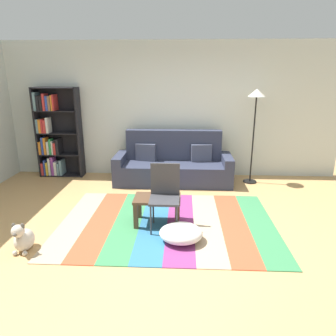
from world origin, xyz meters
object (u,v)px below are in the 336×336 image
(coffee_table, at_px, (157,203))
(pouf, at_px, (181,233))
(bookshelf, at_px, (54,135))
(dog, at_px, (23,239))
(couch, at_px, (173,165))
(folding_chair, at_px, (165,191))
(tv_remote, at_px, (161,197))
(standing_lamp, at_px, (256,105))

(coffee_table, relative_size, pouf, 1.17)
(bookshelf, bearing_deg, coffee_table, -42.77)
(dog, bearing_deg, couch, 56.96)
(folding_chair, bearing_deg, tv_remote, 179.34)
(couch, height_order, coffee_table, couch)
(bookshelf, height_order, folding_chair, bookshelf)
(couch, xyz_separation_m, bookshelf, (-2.46, 0.28, 0.52))
(standing_lamp, height_order, tv_remote, standing_lamp)
(bookshelf, bearing_deg, folding_chair, -42.61)
(couch, xyz_separation_m, tv_remote, (-0.11, -1.87, 0.08))
(standing_lamp, bearing_deg, couch, -178.75)
(bookshelf, relative_size, pouf, 3.29)
(dog, xyz_separation_m, tv_remote, (1.60, 0.77, 0.25))
(coffee_table, relative_size, tv_remote, 4.33)
(couch, relative_size, standing_lamp, 1.25)
(pouf, bearing_deg, tv_remote, 122.43)
(coffee_table, xyz_separation_m, dog, (-1.56, -0.79, -0.16))
(couch, distance_m, tv_remote, 1.88)
(coffee_table, bearing_deg, bookshelf, 137.23)
(couch, relative_size, coffee_table, 3.48)
(coffee_table, xyz_separation_m, folding_chair, (0.11, -0.09, 0.22))
(dog, relative_size, standing_lamp, 0.22)
(bookshelf, bearing_deg, couch, -6.53)
(bookshelf, bearing_deg, pouf, -44.70)
(bookshelf, xyz_separation_m, dog, (0.74, -2.92, -0.70))
(dog, height_order, folding_chair, folding_chair)
(standing_lamp, bearing_deg, tv_remote, -130.73)
(coffee_table, bearing_deg, dog, -153.01)
(dog, bearing_deg, bookshelf, 104.31)
(coffee_table, xyz_separation_m, standing_lamp, (1.69, 1.88, 1.19))
(pouf, bearing_deg, coffee_table, 125.02)
(pouf, height_order, dog, dog)
(couch, xyz_separation_m, coffee_table, (-0.16, -1.85, -0.02))
(tv_remote, xyz_separation_m, folding_chair, (0.06, -0.07, 0.12))
(couch, xyz_separation_m, dog, (-1.72, -2.64, -0.18))
(dog, bearing_deg, folding_chair, 22.81)
(couch, distance_m, bookshelf, 2.53)
(tv_remote, bearing_deg, bookshelf, 102.79)
(dog, bearing_deg, pouf, 9.16)
(couch, relative_size, pouf, 4.08)
(couch, height_order, standing_lamp, standing_lamp)
(couch, height_order, dog, couch)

